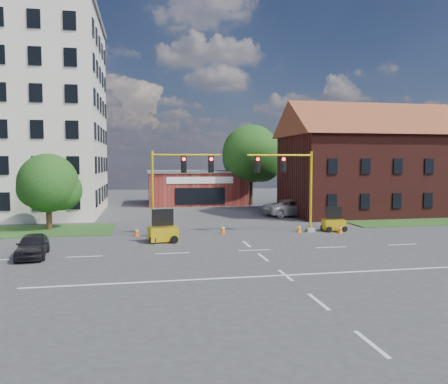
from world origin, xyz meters
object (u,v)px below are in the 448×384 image
Objects in this scene: signal_mast_east at (290,181)px; sedan_dark at (33,245)px; trailer_west at (163,232)px; signal_mast_west at (175,182)px; trailer_east at (334,224)px; pickup_white at (293,208)px.

sedan_dark is (-17.23, -5.57, -3.25)m from signal_mast_east.
trailer_west is 8.20m from sedan_dark.
signal_mast_west is 8.71m from signal_mast_east.
trailer_east is at bearing 9.19° from sedan_dark.
trailer_east is 0.31× the size of pickup_white.
trailer_east is (13.33, 2.28, -0.09)m from trailer_west.
trailer_west is at bearing -167.08° from signal_mast_east.
trailer_east is (3.59, 0.04, -3.34)m from signal_mast_east.
pickup_white is 25.94m from sedan_dark.
signal_mast_east reaches higher than pickup_white.
signal_mast_west reaches higher than trailer_east.
signal_mast_west is 3.35× the size of trailer_east.
signal_mast_west is 1.05× the size of pickup_white.
trailer_west is at bearing 121.32° from pickup_white.
sedan_dark is (-20.82, -5.62, 0.09)m from trailer_east.
trailer_west is (-1.02, -2.23, -3.25)m from signal_mast_west.
trailer_east is 0.47× the size of sedan_dark.
trailer_west is 13.52m from trailer_east.
signal_mast_west is at bearing 180.00° from signal_mast_east.
pickup_white reaches higher than sedan_dark.
sedan_dark is at bearing -146.80° from signal_mast_west.
trailer_west is 18.01m from pickup_white.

